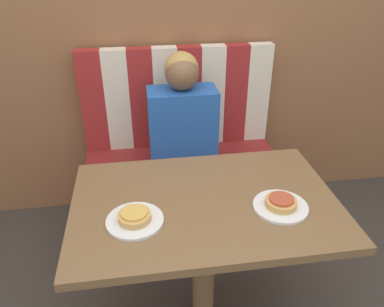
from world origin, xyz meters
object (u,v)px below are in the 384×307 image
Objects in this scene: person at (182,113)px; plate_left at (135,221)px; pizza_right at (281,202)px; pizza_left at (134,216)px; plate_right at (280,207)px.

plate_left is (-0.28, -0.80, -0.07)m from person.
person is 3.02× the size of plate_left.
person is at bearing 109.33° from pizza_right.
person is 0.85m from plate_left.
pizza_left is at bearing 0.00° from plate_left.
pizza_right reaches higher than plate_left.
person is at bearing 109.33° from plate_right.
pizza_left is at bearing 180.00° from pizza_right.
person reaches higher than plate_right.
person is 0.85m from pizza_right.
person is 5.26× the size of pizza_right.
pizza_left is (-0.28, -0.80, -0.04)m from person.
plate_right is 0.02m from pizza_right.
pizza_right is (0.56, 0.00, 0.00)m from pizza_left.
plate_right is 1.74× the size of pizza_right.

